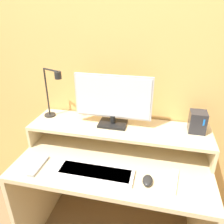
{
  "coord_description": "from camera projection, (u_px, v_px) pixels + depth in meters",
  "views": [
    {
      "loc": [
        0.26,
        -0.83,
        1.68
      ],
      "look_at": [
        -0.02,
        0.36,
        1.1
      ],
      "focal_mm": 35.0,
      "sensor_mm": 36.0,
      "label": 1
    }
  ],
  "objects": [
    {
      "name": "wall_back",
      "position": [
        125.0,
        74.0,
        1.57
      ],
      "size": [
        6.0,
        0.05,
        2.5
      ],
      "color": "#E5AD60",
      "rests_on": "ground_plane"
    },
    {
      "name": "desk",
      "position": [
        113.0,
        185.0,
        1.55
      ],
      "size": [
        1.26,
        0.66,
        0.77
      ],
      "color": "beige",
      "rests_on": "ground_plane"
    },
    {
      "name": "monitor_shelf",
      "position": [
        119.0,
        129.0,
        1.54
      ],
      "size": [
        1.26,
        0.33,
        0.16
      ],
      "color": "beige",
      "rests_on": "desk"
    },
    {
      "name": "monitor",
      "position": [
        113.0,
        100.0,
        1.47
      ],
      "size": [
        0.53,
        0.14,
        0.36
      ],
      "color": "black",
      "rests_on": "monitor_shelf"
    },
    {
      "name": "desk_lamp",
      "position": [
        53.0,
        92.0,
        1.56
      ],
      "size": [
        0.2,
        0.12,
        0.37
      ],
      "color": "black",
      "rests_on": "monitor_shelf"
    },
    {
      "name": "router_dock",
      "position": [
        197.0,
        122.0,
        1.44
      ],
      "size": [
        0.11,
        0.11,
        0.14
      ],
      "color": "#28282D",
      "rests_on": "monitor_shelf"
    },
    {
      "name": "keyboard",
      "position": [
        95.0,
        172.0,
        1.33
      ],
      "size": [
        0.47,
        0.15,
        0.02
      ],
      "color": "silver",
      "rests_on": "desk"
    },
    {
      "name": "mouse",
      "position": [
        148.0,
        180.0,
        1.25
      ],
      "size": [
        0.06,
        0.09,
        0.03
      ],
      "color": "black",
      "rests_on": "desk"
    },
    {
      "name": "remote_control",
      "position": [
        39.0,
        166.0,
        1.38
      ],
      "size": [
        0.05,
        0.2,
        0.02
      ],
      "color": "#99999E",
      "rests_on": "desk"
    },
    {
      "name": "remote_secondary",
      "position": [
        174.0,
        181.0,
        1.26
      ],
      "size": [
        0.06,
        0.2,
        0.02
      ],
      "color": "white",
      "rests_on": "desk"
    }
  ]
}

